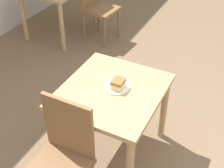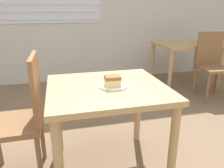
% 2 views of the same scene
% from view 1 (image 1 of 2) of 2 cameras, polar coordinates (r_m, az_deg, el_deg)
% --- Properties ---
extents(ground_plane, '(14.00, 14.00, 0.00)m').
position_cam_1_polar(ground_plane, '(2.93, 9.51, -14.43)').
color(ground_plane, '#7A6047').
extents(dining_table_near, '(0.86, 0.79, 0.73)m').
position_cam_1_polar(dining_table_near, '(2.58, 0.01, -3.02)').
color(dining_table_near, tan).
rests_on(dining_table_near, ground_plane).
extents(chair_near_window, '(0.41, 0.41, 0.96)m').
position_cam_1_polar(chair_near_window, '(2.31, -9.13, -13.07)').
color(chair_near_window, brown).
rests_on(chair_near_window, ground_plane).
extents(chair_far_corner, '(0.45, 0.45, 0.96)m').
position_cam_1_polar(chair_far_corner, '(4.49, -2.83, 14.37)').
color(chair_far_corner, brown).
rests_on(chair_far_corner, ground_plane).
extents(plate, '(0.21, 0.21, 0.01)m').
position_cam_1_polar(plate, '(2.52, 0.94, -0.56)').
color(plate, white).
rests_on(plate, dining_table_near).
extents(cake_slice, '(0.11, 0.09, 0.07)m').
position_cam_1_polar(cake_slice, '(2.48, 1.12, 0.04)').
color(cake_slice, beige).
rests_on(cake_slice, plate).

